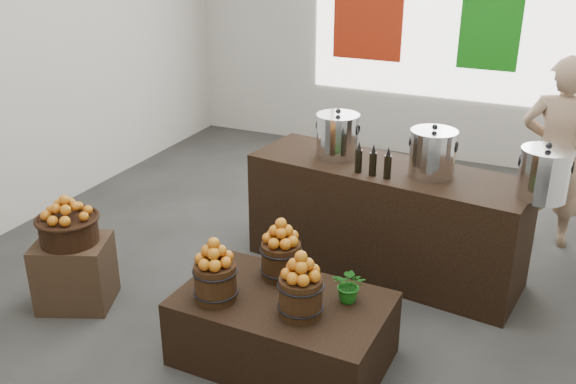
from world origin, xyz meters
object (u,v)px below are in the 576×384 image
at_px(crate, 75,273).
at_px(display_table, 283,329).
at_px(stock_pot_left, 337,137).
at_px(stock_pot_right, 544,175).
at_px(shopper, 556,153).
at_px(stock_pot_center, 432,155).
at_px(counter, 384,219).
at_px(wicker_basket, 69,230).

distance_m(crate, display_table, 1.80).
bearing_deg(stock_pot_left, stock_pot_right, -7.49).
relative_size(stock_pot_right, shopper, 0.20).
height_order(stock_pot_center, shopper, shopper).
bearing_deg(stock_pot_right, display_table, -137.20).
xyz_separation_m(stock_pot_right, shopper, (0.04, 1.31, -0.24)).
bearing_deg(counter, display_table, -92.27).
relative_size(counter, stock_pot_left, 6.47).
distance_m(counter, shopper, 1.75).
distance_m(crate, wicker_basket, 0.38).
bearing_deg(stock_pot_right, counter, 172.51).
height_order(counter, stock_pot_center, stock_pot_center).
xyz_separation_m(stock_pot_left, shopper, (1.73, 1.08, -0.24)).
distance_m(stock_pot_left, stock_pot_right, 1.70).
distance_m(counter, stock_pot_left, 0.81).
bearing_deg(crate, wicker_basket, 0.00).
distance_m(crate, stock_pot_left, 2.43).
distance_m(wicker_basket, stock_pot_center, 2.90).
height_order(crate, shopper, shopper).
height_order(counter, shopper, shopper).
relative_size(stock_pot_left, shopper, 0.20).
bearing_deg(stock_pot_center, stock_pot_left, 172.51).
relative_size(crate, stock_pot_center, 1.53).
bearing_deg(counter, stock_pot_right, 0.00).
bearing_deg(shopper, crate, 35.52).
distance_m(wicker_basket, stock_pot_right, 3.60).
relative_size(stock_pot_center, shopper, 0.20).
bearing_deg(shopper, wicker_basket, 35.52).
height_order(stock_pot_left, stock_pot_right, same).
distance_m(display_table, stock_pot_right, 2.20).
xyz_separation_m(counter, stock_pot_center, (0.37, -0.05, 0.66)).
xyz_separation_m(display_table, stock_pot_left, (-0.21, 1.59, 0.89)).
bearing_deg(counter, shopper, 49.97).
bearing_deg(shopper, stock_pot_left, 28.45).
height_order(display_table, shopper, shopper).
bearing_deg(stock_pot_center, stock_pot_right, -7.49).
distance_m(wicker_basket, display_table, 1.85).
bearing_deg(counter, stock_pot_left, 180.00).
relative_size(crate, stock_pot_left, 1.53).
bearing_deg(display_table, counter, 81.95).
height_order(crate, wicker_basket, wicker_basket).
distance_m(counter, stock_pot_right, 1.39).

